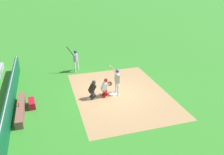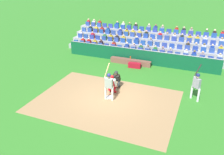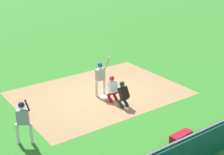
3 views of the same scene
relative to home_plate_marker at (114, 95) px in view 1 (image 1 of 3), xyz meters
name	(u,v)px [view 1 (image 1 of 3)]	position (x,y,z in m)	size (l,w,h in m)	color
ground_plane	(114,95)	(0.00, 0.00, -0.02)	(160.00, 160.00, 0.00)	#2F7925
infield_dirt_patch	(121,94)	(0.00, 0.50, -0.01)	(8.37, 6.06, 0.01)	#9D7A50
home_plate_marker	(114,95)	(0.00, 0.00, 0.00)	(0.44, 0.44, 0.02)	white
batter_at_plate	(117,79)	(-0.09, 0.25, 1.08)	(0.62, 0.70, 2.19)	silver
catcher_crouching	(105,86)	(0.04, -0.59, 0.70)	(0.49, 0.72, 1.29)	#B41016
home_plate_umpire	(93,89)	(0.06, -1.41, 0.68)	(0.47, 0.50, 1.27)	#212627
dugout_wall	(10,101)	(0.00, -6.33, 0.57)	(12.89, 0.24, 1.22)	#0D4D2D
dugout_bench	(21,109)	(0.52, -5.78, 0.20)	(3.43, 0.40, 0.44)	brown
water_bottle_on_bench	(19,104)	(0.56, -5.84, 0.55)	(0.07, 0.07, 0.25)	#D9491A
equipment_duffel_bag	(32,103)	(-0.02, -5.18, 0.19)	(0.99, 0.36, 0.41)	maroon
on_deck_batter	(76,58)	(-4.90, -1.72, 1.07)	(0.60, 0.92, 2.12)	silver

